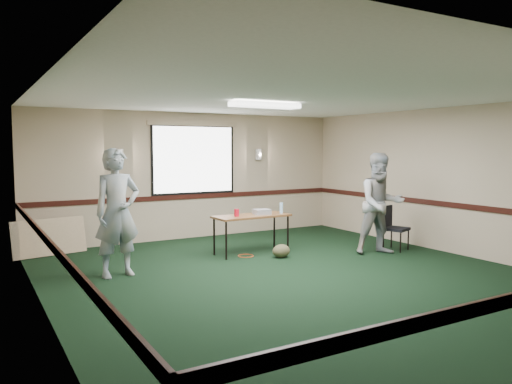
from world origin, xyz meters
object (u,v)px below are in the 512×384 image
projector (262,212)px  person_right (381,204)px  folding_table (252,218)px  person_left (117,213)px  conference_chair (392,224)px

projector → person_right: size_ratio=0.16×
folding_table → person_left: person_left is taller
folding_table → person_right: size_ratio=0.78×
projector → person_right: 2.19m
person_left → person_right: size_ratio=1.05×
folding_table → person_left: (-2.57, -0.42, 0.31)m
projector → person_right: (1.83, -1.19, 0.16)m
projector → conference_chair: conference_chair is taller
conference_chair → person_left: size_ratio=0.43×
projector → conference_chair: 2.53m
projector → person_right: person_right is taller
conference_chair → person_right: person_right is taller
folding_table → conference_chair: (2.51, -1.04, -0.17)m
folding_table → projector: bearing=-8.0°
folding_table → projector: projector is taller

